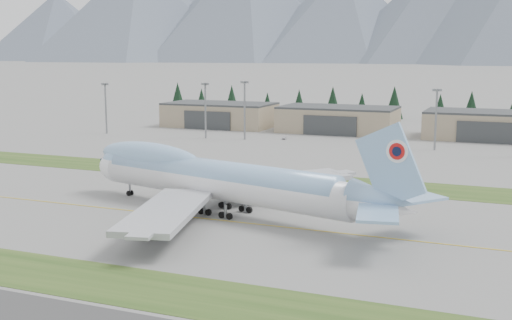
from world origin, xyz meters
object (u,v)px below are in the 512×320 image
at_px(hangar_right, 489,125).
at_px(service_vehicle_a, 284,139).
at_px(service_vehicle_b, 384,143).
at_px(hangar_left, 220,115).
at_px(hangar_center, 338,119).
at_px(boeing_747_freighter, 218,179).

height_order(hangar_right, service_vehicle_a, hangar_right).
bearing_deg(hangar_right, service_vehicle_b, -143.36).
distance_m(hangar_left, hangar_center, 55.00).
relative_size(hangar_left, hangar_center, 1.00).
bearing_deg(service_vehicle_b, hangar_center, 35.82).
xyz_separation_m(hangar_center, service_vehicle_b, (24.41, -26.48, -5.39)).
distance_m(hangar_center, service_vehicle_b, 36.41).
bearing_deg(service_vehicle_b, service_vehicle_a, 88.80).
relative_size(hangar_center, hangar_right, 1.00).
relative_size(boeing_747_freighter, service_vehicle_b, 19.89).
bearing_deg(service_vehicle_a, hangar_right, 10.52).
bearing_deg(hangar_center, service_vehicle_a, -113.80).
height_order(boeing_747_freighter, service_vehicle_a, boeing_747_freighter).
relative_size(boeing_747_freighter, hangar_right, 1.71).
bearing_deg(hangar_center, service_vehicle_b, -47.33).
relative_size(hangar_left, service_vehicle_b, 11.64).
xyz_separation_m(hangar_left, service_vehicle_a, (41.68, -30.21, -5.39)).
bearing_deg(service_vehicle_a, hangar_center, 54.33).
bearing_deg(service_vehicle_b, boeing_747_freighter, 167.29).
relative_size(boeing_747_freighter, hangar_left, 1.71).
bearing_deg(hangar_right, hangar_left, 180.00).
relative_size(hangar_left, hangar_right, 1.00).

